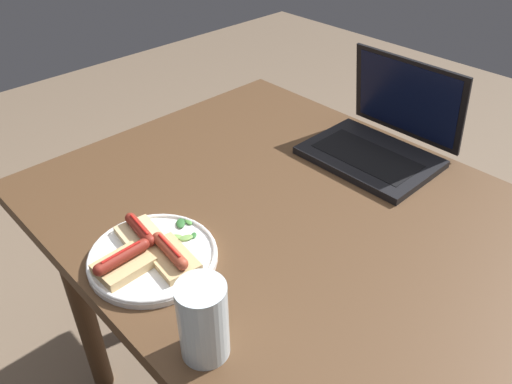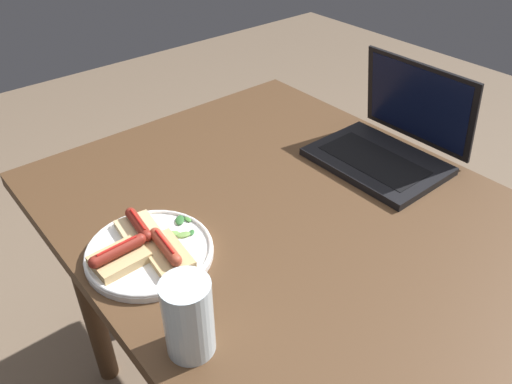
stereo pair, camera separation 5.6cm
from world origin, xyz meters
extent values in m
cube|color=#4C331E|center=(0.00, 0.00, 0.75)|extent=(1.31, 0.87, 0.04)
cylinder|color=#4C331E|center=(-0.56, 0.34, 0.37)|extent=(0.06, 0.06, 0.73)
cylinder|color=#4C331E|center=(-0.56, -0.34, 0.37)|extent=(0.06, 0.06, 0.73)
cube|color=black|center=(-0.11, 0.28, 0.78)|extent=(0.31, 0.22, 0.02)
cube|color=black|center=(-0.11, 0.27, 0.79)|extent=(0.25, 0.12, 0.00)
cube|color=black|center=(-0.11, 0.41, 0.89)|extent=(0.31, 0.04, 0.21)
cube|color=#0C1433|center=(-0.11, 0.41, 0.89)|extent=(0.27, 0.03, 0.18)
cylinder|color=white|center=(-0.18, -0.30, 0.77)|extent=(0.24, 0.24, 0.01)
torus|color=white|center=(-0.18, -0.30, 0.78)|extent=(0.24, 0.24, 0.01)
cube|color=tan|center=(-0.14, -0.29, 0.79)|extent=(0.12, 0.08, 0.01)
cylinder|color=#9E3D28|center=(-0.14, -0.29, 0.80)|extent=(0.09, 0.03, 0.02)
sphere|color=#9E3D28|center=(-0.19, -0.28, 0.80)|extent=(0.02, 0.02, 0.02)
sphere|color=#9E3D28|center=(-0.10, -0.29, 0.80)|extent=(0.02, 0.02, 0.02)
cylinder|color=red|center=(-0.14, -0.29, 0.82)|extent=(0.08, 0.01, 0.00)
cube|color=#D6B784|center=(-0.23, -0.29, 0.79)|extent=(0.11, 0.08, 0.01)
cylinder|color=maroon|center=(-0.23, -0.29, 0.80)|extent=(0.09, 0.03, 0.02)
sphere|color=maroon|center=(-0.27, -0.29, 0.80)|extent=(0.02, 0.02, 0.02)
sphere|color=maroon|center=(-0.19, -0.30, 0.80)|extent=(0.02, 0.02, 0.02)
cylinder|color=red|center=(-0.23, -0.29, 0.82)|extent=(0.07, 0.01, 0.00)
cube|color=tan|center=(-0.18, -0.36, 0.79)|extent=(0.08, 0.10, 0.02)
cylinder|color=maroon|center=(-0.18, -0.36, 0.81)|extent=(0.03, 0.09, 0.02)
sphere|color=maroon|center=(-0.18, -0.41, 0.81)|extent=(0.02, 0.02, 0.02)
sphere|color=maroon|center=(-0.18, -0.32, 0.81)|extent=(0.02, 0.02, 0.02)
cylinder|color=red|center=(-0.18, -0.36, 0.82)|extent=(0.01, 0.08, 0.01)
ellipsoid|color=#709E4C|center=(-0.17, -0.23, 0.78)|extent=(0.03, 0.03, 0.01)
ellipsoid|color=#387A33|center=(-0.19, -0.25, 0.78)|extent=(0.02, 0.02, 0.00)
ellipsoid|color=#387A33|center=(-0.22, -0.21, 0.78)|extent=(0.02, 0.02, 0.01)
ellipsoid|color=#709E4C|center=(-0.19, -0.24, 0.78)|extent=(0.03, 0.03, 0.01)
ellipsoid|color=#2D662D|center=(-0.21, -0.21, 0.78)|extent=(0.04, 0.03, 0.01)
ellipsoid|color=#2D662D|center=(-0.17, -0.21, 0.78)|extent=(0.02, 0.02, 0.00)
ellipsoid|color=#4C8E3D|center=(-0.21, -0.20, 0.78)|extent=(0.02, 0.02, 0.01)
cylinder|color=silver|center=(0.05, -0.36, 0.84)|extent=(0.08, 0.08, 0.14)
camera|label=1|loc=(0.45, -0.64, 1.42)|focal=35.00mm
camera|label=2|loc=(0.49, -0.60, 1.42)|focal=35.00mm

